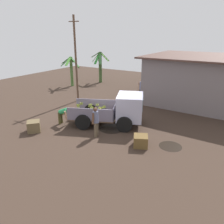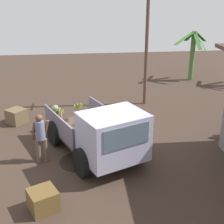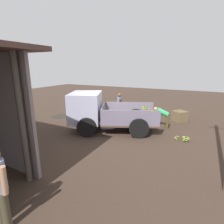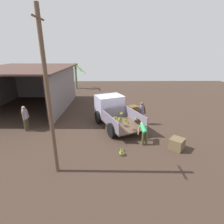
{
  "view_description": "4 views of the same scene",
  "coord_description": "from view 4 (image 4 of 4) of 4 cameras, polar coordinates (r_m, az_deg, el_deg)",
  "views": [
    {
      "loc": [
        6.39,
        -10.08,
        5.18
      ],
      "look_at": [
        0.57,
        -0.61,
        1.13
      ],
      "focal_mm": 35.0,
      "sensor_mm": 36.0,
      "label": 1
    },
    {
      "loc": [
        9.27,
        -0.43,
        5.2
      ],
      "look_at": [
        -0.86,
        0.8,
        1.18
      ],
      "focal_mm": 50.0,
      "sensor_mm": 36.0,
      "label": 2
    },
    {
      "loc": [
        -3.86,
        7.58,
        3.08
      ],
      "look_at": [
        -0.42,
        0.59,
        1.06
      ],
      "focal_mm": 28.0,
      "sensor_mm": 36.0,
      "label": 3
    },
    {
      "loc": [
        -11.1,
        0.59,
        4.98
      ],
      "look_at": [
        -1.0,
        0.45,
        1.35
      ],
      "focal_mm": 28.0,
      "sensor_mm": 36.0,
      "label": 4
    }
  ],
  "objects": [
    {
      "name": "cargo_truck",
      "position": [
        12.37,
        -0.04,
        0.98
      ],
      "size": [
        4.58,
        3.36,
        1.87
      ],
      "rotation": [
        0.0,
        0.0,
        0.41
      ],
      "color": "#4F3A2C",
      "rests_on": "ground"
    },
    {
      "name": "banana_palm_2",
      "position": [
        23.91,
        -11.75,
        11.74
      ],
      "size": [
        2.61,
        2.59,
        3.32
      ],
      "color": "#587746",
      "rests_on": "ground"
    },
    {
      "name": "banana_bunch_on_ground_1",
      "position": [
        9.25,
        3.21,
        -12.08
      ],
      "size": [
        0.19,
        0.19,
        0.19
      ],
      "color": "brown",
      "rests_on": "ground"
    },
    {
      "name": "ground",
      "position": [
        12.18,
        2.05,
        -4.37
      ],
      "size": [
        36.0,
        36.0,
        0.0
      ],
      "primitive_type": "plane",
      "color": "#3B2C22"
    },
    {
      "name": "mud_patch_0",
      "position": [
        12.56,
        3.72,
        -3.62
      ],
      "size": [
        1.37,
        1.37,
        0.01
      ],
      "primitive_type": "cylinder",
      "color": "black",
      "rests_on": "ground"
    },
    {
      "name": "mud_patch_1",
      "position": [
        15.85,
        3.66,
        1.43
      ],
      "size": [
        1.1,
        1.1,
        0.01
      ],
      "primitive_type": "cylinder",
      "color": "black",
      "rests_on": "ground"
    },
    {
      "name": "wooden_crate_0",
      "position": [
        9.92,
        20.4,
        -9.73
      ],
      "size": [
        0.94,
        0.94,
        0.6
      ],
      "primitive_type": "cube",
      "rotation": [
        0.0,
        0.0,
        2.41
      ],
      "color": "brown",
      "rests_on": "ground"
    },
    {
      "name": "utility_pole",
      "position": [
        6.92,
        -20.06,
        4.27
      ],
      "size": [
        0.93,
        0.16,
        6.39
      ],
      "color": "brown",
      "rests_on": "ground"
    },
    {
      "name": "warehouse_shed",
      "position": [
        17.16,
        -25.41,
        9.93
      ],
      "size": [
        8.73,
        7.37,
        3.57
      ],
      "rotation": [
        0.0,
        0.0,
        -0.02
      ],
      "color": "slate",
      "rests_on": "ground"
    },
    {
      "name": "person_bystander_near_shed",
      "position": [
        12.41,
        -26.5,
        -1.5
      ],
      "size": [
        0.59,
        0.34,
        1.66
      ],
      "rotation": [
        0.0,
        0.0,
        4.55
      ],
      "color": "#413A29",
      "rests_on": "ground"
    },
    {
      "name": "person_foreground_visitor",
      "position": [
        12.2,
        9.62,
        -0.07
      ],
      "size": [
        0.41,
        0.63,
        1.61
      ],
      "rotation": [
        0.0,
        0.0,
        3.41
      ],
      "color": "brown",
      "rests_on": "ground"
    },
    {
      "name": "wooden_crate_1",
      "position": [
        14.66,
        6.93,
        0.92
      ],
      "size": [
        0.89,
        0.89,
        0.56
      ],
      "primitive_type": "cube",
      "rotation": [
        0.0,
        0.0,
        3.58
      ],
      "color": "brown",
      "rests_on": "ground"
    },
    {
      "name": "person_worker_loading",
      "position": [
        9.88,
        10.3,
        -6.38
      ],
      "size": [
        0.81,
        0.54,
        1.09
      ],
      "rotation": [
        0.0,
        0.0,
        0.14
      ],
      "color": "#484220",
      "rests_on": "ground"
    },
    {
      "name": "banana_bunch_on_ground_0",
      "position": [
        8.93,
        3.23,
        -13.22
      ],
      "size": [
        0.31,
        0.31,
        0.23
      ],
      "color": "#4C4532",
      "rests_on": "ground"
    }
  ]
}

